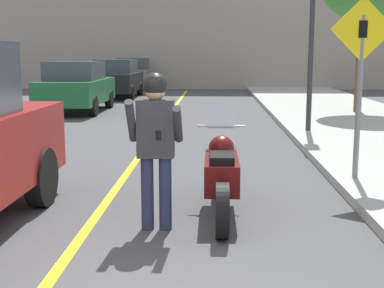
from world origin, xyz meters
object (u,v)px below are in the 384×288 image
at_px(parked_car_green, 76,86).
at_px(parked_car_grey, 135,73).
at_px(crossing_sign, 360,71).
at_px(parked_car_black, 117,78).
at_px(traffic_light, 313,12).
at_px(motorcycle, 221,174).
at_px(person_biker, 156,135).

xyz_separation_m(parked_car_green, parked_car_grey, (0.24, 11.65, 0.00)).
bearing_deg(crossing_sign, parked_car_black, 112.07).
distance_m(parked_car_black, parked_car_grey, 5.86).
bearing_deg(traffic_light, crossing_sign, -91.87).
xyz_separation_m(crossing_sign, parked_car_green, (-6.66, 9.90, -0.85)).
distance_m(motorcycle, parked_car_grey, 23.41).
relative_size(traffic_light, parked_car_black, 0.94).
height_order(crossing_sign, parked_car_grey, crossing_sign).
distance_m(motorcycle, parked_car_black, 17.68).
distance_m(motorcycle, parked_car_green, 12.26).
height_order(motorcycle, parked_car_black, parked_car_black).
xyz_separation_m(motorcycle, parked_car_black, (-4.37, 17.12, 0.36)).
bearing_deg(parked_car_green, parked_car_black, 87.02).
relative_size(motorcycle, parked_car_green, 0.55).
xyz_separation_m(person_biker, parked_car_grey, (-3.69, 23.60, -0.22)).
distance_m(person_biker, traffic_light, 7.72).
bearing_deg(motorcycle, person_biker, -139.81).
height_order(parked_car_green, parked_car_black, same).
distance_m(crossing_sign, parked_car_black, 16.95).
xyz_separation_m(motorcycle, parked_car_green, (-4.67, 11.34, 0.36)).
bearing_deg(person_biker, parked_car_green, 108.23).
height_order(person_biker, parked_car_black, person_biker).
relative_size(crossing_sign, parked_car_grey, 0.62).
height_order(motorcycle, person_biker, person_biker).
relative_size(motorcycle, person_biker, 1.32).
distance_m(person_biker, parked_car_black, 18.11).
height_order(crossing_sign, parked_car_green, crossing_sign).
relative_size(motorcycle, parked_car_black, 0.55).
bearing_deg(crossing_sign, traffic_light, 88.13).
relative_size(traffic_light, parked_car_green, 0.94).
relative_size(crossing_sign, traffic_light, 0.65).
bearing_deg(person_biker, crossing_sign, 37.04).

